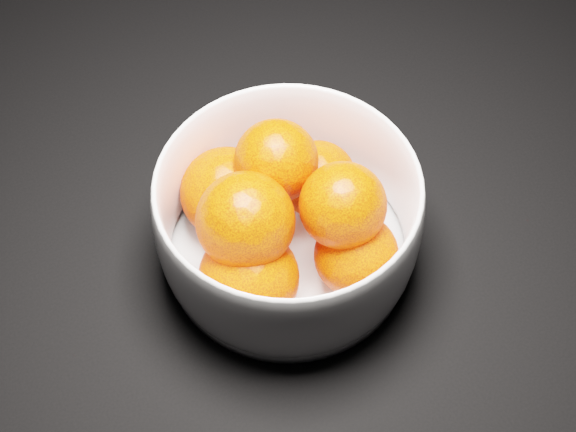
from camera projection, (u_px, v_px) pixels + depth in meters
name	position (u px, v px, depth m)	size (l,w,h in m)	color
bowl	(288.00, 220.00, 0.60)	(0.20, 0.20, 0.10)	white
orange_pile	(279.00, 216.00, 0.59)	(0.15, 0.16, 0.11)	#FF3C04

